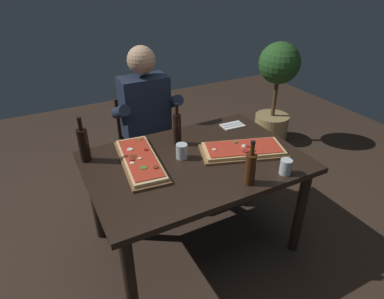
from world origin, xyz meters
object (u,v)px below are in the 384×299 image
dining_table (195,171)px  wine_bottle_dark (84,144)px  diner_chair (145,141)px  vinegar_bottle_green (250,168)px  oil_bottle_amber (177,129)px  tumbler_near_camera (286,167)px  seated_diner (148,119)px  pizza_rectangular_front (243,150)px  tumbler_far_side (182,152)px  potted_plant_corner (276,87)px  pizza_rectangular_left (140,160)px

dining_table → wine_bottle_dark: (-0.64, 0.32, 0.21)m
diner_chair → dining_table: bearing=-86.3°
vinegar_bottle_green → oil_bottle_amber: bearing=104.8°
wine_bottle_dark → tumbler_near_camera: bearing=-34.6°
dining_table → seated_diner: size_ratio=1.05×
dining_table → seated_diner: seated_diner is taller
pizza_rectangular_front → vinegar_bottle_green: (-0.18, -0.31, 0.09)m
pizza_rectangular_front → dining_table: bearing=168.3°
dining_table → vinegar_bottle_green: vinegar_bottle_green is taller
tumbler_far_side → potted_plant_corner: 1.95m
tumbler_near_camera → seated_diner: bearing=112.2°
wine_bottle_dark → vinegar_bottle_green: size_ratio=1.10×
tumbler_near_camera → diner_chair: size_ratio=0.11×
seated_diner → potted_plant_corner: 1.69m
dining_table → tumbler_far_side: tumbler_far_side is taller
vinegar_bottle_green → wine_bottle_dark: bearing=138.4°
tumbler_near_camera → tumbler_far_side: 0.66m
pizza_rectangular_front → oil_bottle_amber: bearing=137.5°
oil_bottle_amber → diner_chair: (-0.04, 0.61, -0.37)m
vinegar_bottle_green → tumbler_near_camera: bearing=-4.7°
potted_plant_corner → tumbler_far_side: bearing=-148.9°
pizza_rectangular_front → tumbler_near_camera: 0.34m
oil_bottle_amber → potted_plant_corner: potted_plant_corner is taller
tumbler_near_camera → tumbler_far_side: tumbler_far_side is taller
tumbler_near_camera → oil_bottle_amber: bearing=123.0°
wine_bottle_dark → potted_plant_corner: bearing=18.4°
wine_bottle_dark → dining_table: bearing=-26.8°
seated_diner → wine_bottle_dark: bearing=-144.7°
tumbler_near_camera → pizza_rectangular_front: bearing=103.0°
dining_table → potted_plant_corner: 1.92m
tumbler_far_side → seated_diner: (0.02, 0.68, -0.04)m
pizza_rectangular_front → wine_bottle_dark: 1.05m
dining_table → tumbler_far_side: size_ratio=13.79×
oil_bottle_amber → vinegar_bottle_green: bearing=-75.2°
oil_bottle_amber → tumbler_far_side: bearing=-107.3°
oil_bottle_amber → seated_diner: 0.50m
tumbler_near_camera → potted_plant_corner: potted_plant_corner is taller
pizza_rectangular_left → oil_bottle_amber: size_ratio=2.09×
wine_bottle_dark → seated_diner: (0.58, 0.41, -0.12)m
vinegar_bottle_green → seated_diner: 1.14m
vinegar_bottle_green → seated_diner: size_ratio=0.21×
pizza_rectangular_front → seated_diner: (-0.39, 0.80, -0.02)m
pizza_rectangular_front → tumbler_far_side: bearing=162.3°
pizza_rectangular_left → dining_table: bearing=-21.6°
oil_bottle_amber → seated_diner: size_ratio=0.23×
pizza_rectangular_left → tumbler_far_side: 0.28m
pizza_rectangular_front → potted_plant_corner: 1.70m
dining_table → pizza_rectangular_front: bearing=-11.7°
pizza_rectangular_left → tumbler_far_side: size_ratio=6.30×
pizza_rectangular_front → vinegar_bottle_green: size_ratio=2.26×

